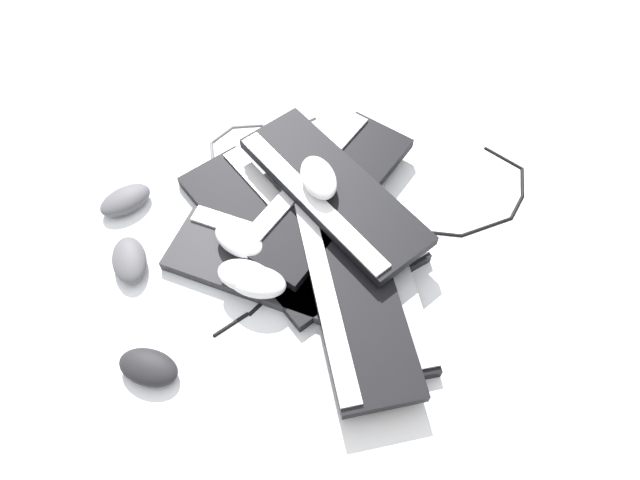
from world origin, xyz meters
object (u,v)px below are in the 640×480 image
object	(u,v)px
keyboard_4	(327,193)
mouse_3	(129,260)
mouse_2	(257,282)
mouse_6	(239,240)
keyboard_5	(353,292)
keyboard_3	(266,230)
keyboard_0	(278,269)
keyboard_2	(341,198)
mouse_5	(246,276)
keyboard_6	(332,190)
mouse_1	(319,178)
mouse_0	(125,200)
keyboard_1	(372,274)
mouse_4	(149,367)

from	to	relation	value
keyboard_4	mouse_3	xyz separation A→B (m)	(0.35, -0.22, -0.02)
mouse_2	mouse_6	size ratio (longest dim) A/B	1.00
keyboard_5	mouse_3	bearing A→B (deg)	-63.88
keyboard_3	mouse_3	bearing A→B (deg)	-36.95
keyboard_0	keyboard_3	xyz separation A→B (m)	(-0.06, -0.08, 0.00)
mouse_2	mouse_3	xyz separation A→B (m)	(0.10, -0.25, -0.03)
keyboard_2	mouse_5	xyz separation A→B (m)	(0.28, -0.02, 0.04)
keyboard_5	keyboard_6	xyz separation A→B (m)	(-0.15, -0.16, 0.03)
mouse_1	mouse_3	world-z (taller)	mouse_1
keyboard_4	mouse_2	bearing A→B (deg)	5.13
mouse_0	mouse_3	xyz separation A→B (m)	(0.10, 0.12, 0.00)
mouse_1	keyboard_5	bearing A→B (deg)	177.50
keyboard_0	mouse_5	xyz separation A→B (m)	(0.06, -0.02, 0.04)
keyboard_6	mouse_5	distance (m)	0.25
keyboard_5	mouse_0	size ratio (longest dim) A/B	3.90
keyboard_2	keyboard_6	distance (m)	0.07
keyboard_4	mouse_1	distance (m)	0.07
keyboard_6	mouse_0	bearing A→B (deg)	-55.00
keyboard_5	keyboard_1	bearing A→B (deg)	-178.32
keyboard_1	mouse_6	world-z (taller)	mouse_6
keyboard_1	mouse_0	size ratio (longest dim) A/B	3.89
keyboard_1	mouse_5	bearing A→B (deg)	-47.32
keyboard_6	mouse_0	size ratio (longest dim) A/B	4.21
mouse_0	keyboard_2	bearing A→B (deg)	-34.48
mouse_2	keyboard_6	bearing A→B (deg)	-113.07
keyboard_0	keyboard_5	xyz separation A→B (m)	(-0.03, 0.15, 0.03)
keyboard_6	mouse_2	xyz separation A→B (m)	(0.24, 0.01, -0.02)
keyboard_2	keyboard_1	bearing A→B (deg)	54.13
keyboard_3	mouse_5	world-z (taller)	mouse_5
keyboard_3	mouse_1	size ratio (longest dim) A/B	4.22
keyboard_6	keyboard_2	bearing A→B (deg)	179.12
keyboard_3	keyboard_2	bearing A→B (deg)	154.45
keyboard_0	mouse_0	world-z (taller)	mouse_0
keyboard_5	mouse_5	xyz separation A→B (m)	(0.10, -0.18, 0.01)
mouse_2	mouse_5	world-z (taller)	same
keyboard_4	keyboard_6	xyz separation A→B (m)	(0.01, 0.02, 0.03)
keyboard_3	mouse_2	size ratio (longest dim) A/B	4.22
keyboard_4	keyboard_5	xyz separation A→B (m)	(0.16, 0.18, 0.00)
mouse_2	mouse_3	distance (m)	0.27
keyboard_5	mouse_0	distance (m)	0.52
mouse_3	mouse_6	bearing A→B (deg)	-100.42
keyboard_6	keyboard_4	bearing A→B (deg)	-114.94
mouse_3	mouse_6	distance (m)	0.22
keyboard_5	mouse_6	size ratio (longest dim) A/B	3.90
keyboard_2	mouse_3	xyz separation A→B (m)	(0.38, -0.24, 0.01)
keyboard_3	keyboard_5	bearing A→B (deg)	84.13
keyboard_0	mouse_1	world-z (taller)	mouse_1
keyboard_2	mouse_2	bearing A→B (deg)	1.06
keyboard_1	mouse_4	bearing A→B (deg)	-27.70
keyboard_1	keyboard_3	xyz separation A→B (m)	(0.04, -0.23, 0.00)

